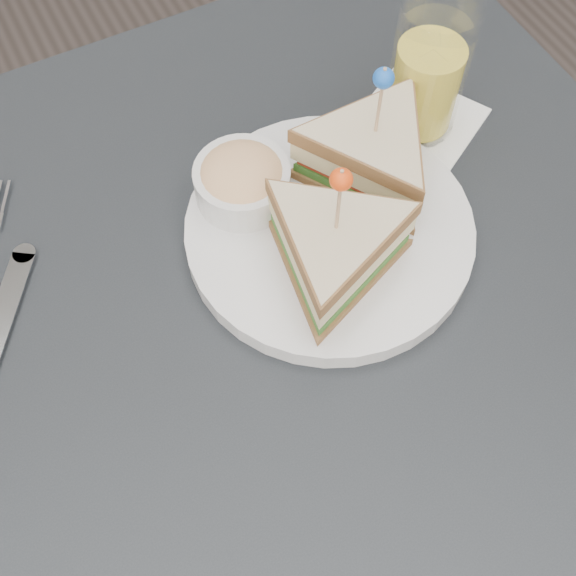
{
  "coord_description": "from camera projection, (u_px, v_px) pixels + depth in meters",
  "views": [
    {
      "loc": [
        -0.12,
        -0.24,
        1.29
      ],
      "look_at": [
        0.01,
        0.01,
        0.8
      ],
      "focal_mm": 45.0,
      "sensor_mm": 36.0,
      "label": 1
    }
  ],
  "objects": [
    {
      "name": "ground_plane",
      "position": [
        286.0,
        521.0,
        1.26
      ],
      "size": [
        3.5,
        3.5,
        0.0
      ],
      "primitive_type": "plane",
      "color": "#3F3833"
    },
    {
      "name": "table",
      "position": [
        283.0,
        367.0,
        0.67
      ],
      "size": [
        0.8,
        0.8,
        0.75
      ],
      "color": "black",
      "rests_on": "ground"
    },
    {
      "name": "plate_meal",
      "position": [
        337.0,
        205.0,
        0.62
      ],
      "size": [
        0.3,
        0.29,
        0.15
      ],
      "rotation": [
        0.0,
        0.0,
        -0.14
      ],
      "color": "silver",
      "rests_on": "table"
    },
    {
      "name": "drink_set",
      "position": [
        427.0,
        76.0,
        0.66
      ],
      "size": [
        0.15,
        0.15,
        0.14
      ],
      "rotation": [
        0.0,
        0.0,
        0.51
      ],
      "color": "white",
      "rests_on": "table"
    }
  ]
}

